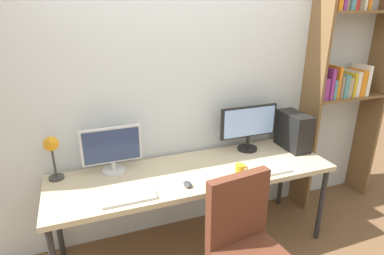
% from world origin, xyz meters
% --- Properties ---
extents(wall_back, '(4.65, 0.10, 2.60)m').
position_xyz_m(wall_back, '(0.00, 1.02, 1.30)').
color(wall_back, silver).
rests_on(wall_back, ground_plane).
extents(desk, '(2.25, 0.68, 0.74)m').
position_xyz_m(desk, '(0.00, 0.60, 0.69)').
color(desk, tan).
rests_on(desk, ground_plane).
extents(bookshelf, '(0.83, 0.28, 2.23)m').
position_xyz_m(bookshelf, '(1.62, 0.83, 1.36)').
color(bookshelf, brown).
rests_on(bookshelf, ground_plane).
extents(monitor_left, '(0.46, 0.18, 0.37)m').
position_xyz_m(monitor_left, '(-0.60, 0.81, 0.94)').
color(monitor_left, silver).
rests_on(monitor_left, desk).
extents(monitor_right, '(0.54, 0.18, 0.41)m').
position_xyz_m(monitor_right, '(0.60, 0.81, 0.98)').
color(monitor_right, black).
rests_on(monitor_right, desk).
extents(pc_tower, '(0.17, 0.34, 0.34)m').
position_xyz_m(pc_tower, '(1.00, 0.70, 0.91)').
color(pc_tower, black).
rests_on(pc_tower, desk).
extents(desk_lamp, '(0.11, 0.15, 0.38)m').
position_xyz_m(desk_lamp, '(-1.02, 0.82, 0.99)').
color(desk_lamp, '#333333').
rests_on(desk_lamp, desk).
extents(keyboard_left, '(0.36, 0.13, 0.02)m').
position_xyz_m(keyboard_left, '(-0.56, 0.37, 0.75)').
color(keyboard_left, silver).
rests_on(keyboard_left, desk).
extents(keyboard_right, '(0.32, 0.13, 0.02)m').
position_xyz_m(keyboard_right, '(0.56, 0.37, 0.75)').
color(keyboard_right, silver).
rests_on(keyboard_right, desk).
extents(computer_mouse, '(0.06, 0.10, 0.03)m').
position_xyz_m(computer_mouse, '(-0.13, 0.40, 0.76)').
color(computer_mouse, '#38383D').
rests_on(computer_mouse, desk).
extents(coffee_mug, '(0.11, 0.08, 0.09)m').
position_xyz_m(coffee_mug, '(0.31, 0.41, 0.79)').
color(coffee_mug, orange).
rests_on(coffee_mug, desk).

